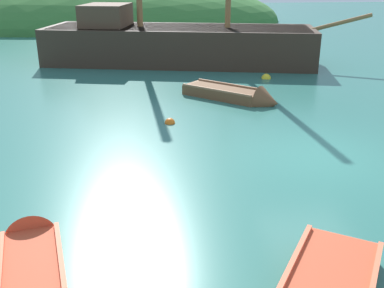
# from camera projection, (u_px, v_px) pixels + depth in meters

# --- Properties ---
(ground_plane) EXTENTS (120.00, 120.00, 0.00)m
(ground_plane) POSITION_uv_depth(u_px,v_px,m) (314.00, 155.00, 11.86)
(ground_plane) COLOR #2D6B60
(shore_hill) EXTENTS (36.23, 20.70, 8.35)m
(shore_hill) POSITION_uv_depth(u_px,v_px,m) (91.00, 22.00, 42.71)
(shore_hill) COLOR #387033
(shore_hill) RESTS_ON ground
(sailing_ship) EXTENTS (16.49, 7.07, 10.93)m
(sailing_ship) POSITION_uv_depth(u_px,v_px,m) (177.00, 50.00, 23.58)
(sailing_ship) COLOR #38281E
(sailing_ship) RESTS_ON ground
(rowboat_portside) EXTENTS (3.60, 3.44, 1.09)m
(rowboat_portside) POSITION_uv_depth(u_px,v_px,m) (237.00, 96.00, 16.93)
(rowboat_portside) COLOR brown
(rowboat_portside) RESTS_ON ground
(rowboat_far) EXTENTS (1.71, 3.67, 0.93)m
(rowboat_far) POSITION_uv_depth(u_px,v_px,m) (32.00, 266.00, 7.26)
(rowboat_far) COLOR #C64C2D
(rowboat_far) RESTS_ON ground
(buoy_yellow) EXTENTS (0.43, 0.43, 0.43)m
(buoy_yellow) POSITION_uv_depth(u_px,v_px,m) (266.00, 78.00, 20.36)
(buoy_yellow) COLOR yellow
(buoy_yellow) RESTS_ON ground
(buoy_orange) EXTENTS (0.34, 0.34, 0.34)m
(buoy_orange) POSITION_uv_depth(u_px,v_px,m) (170.00, 123.00, 14.38)
(buoy_orange) COLOR orange
(buoy_orange) RESTS_ON ground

